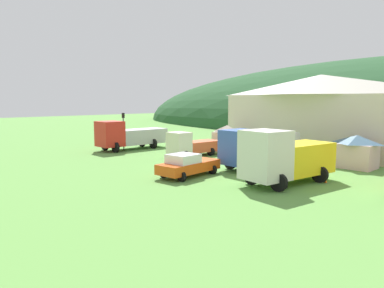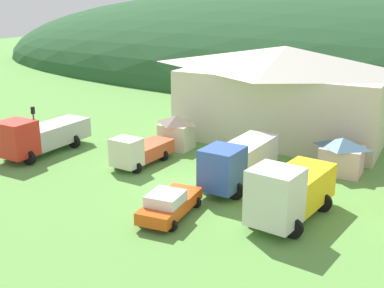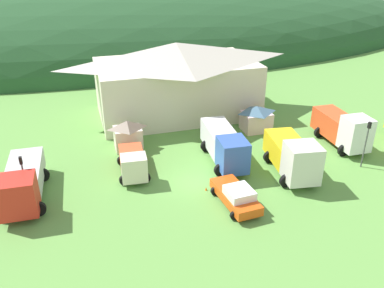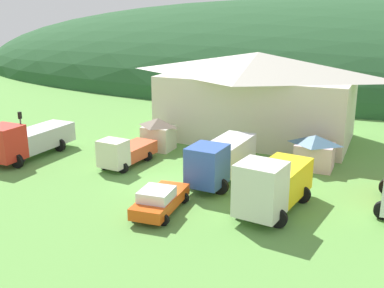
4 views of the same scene
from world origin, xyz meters
The scene contains 12 objects.
ground_plane centered at (0.00, 0.00, 0.00)m, with size 200.00×200.00×0.00m, color #5B9342.
depot_building centered at (2.43, 14.97, 4.16)m, with size 18.40×10.42×8.07m.
play_shed_cream centered at (-4.21, 7.76, 1.46)m, with size 2.71×2.24×2.83m.
play_shed_pink centered at (9.07, 8.08, 1.37)m, with size 3.05×2.48×2.66m.
crane_truck_red centered at (-12.97, 1.33, 1.58)m, with size 3.44×8.08×3.22m.
light_truck_cream centered at (-4.57, 2.75, 1.15)m, with size 2.76×5.59×2.44m.
box_truck_blue centered at (3.46, 2.62, 1.71)m, with size 3.36×7.74×3.18m.
flatbed_truck_yellow centered at (8.07, -1.03, 1.81)m, with size 3.88×7.11×3.60m.
service_pickup_orange centered at (1.95, -3.82, 0.83)m, with size 2.67×5.06×1.66m.
traffic_light_west centered at (-12.64, 0.52, 2.51)m, with size 0.20×0.32×4.07m.
traffic_cone_near_pickup centered at (9.78, 1.40, 0.00)m, with size 0.36×0.36×0.54m, color orange.
traffic_cone_mid_row centered at (0.48, -1.29, 0.00)m, with size 0.36×0.36×0.55m, color orange.
Camera 1 is at (20.60, -21.55, 5.44)m, focal length 34.18 mm.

